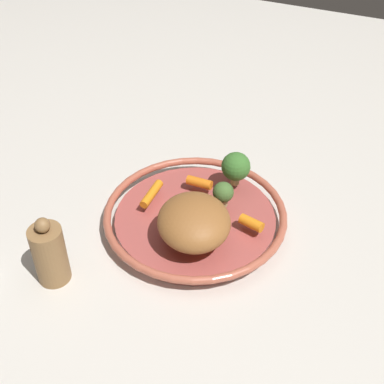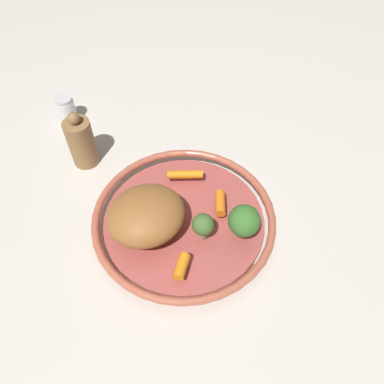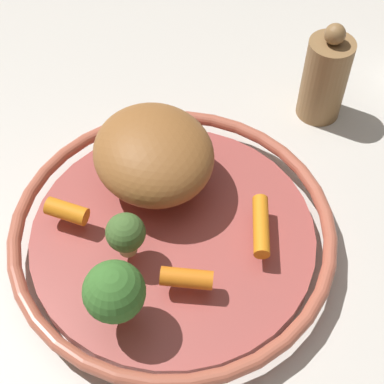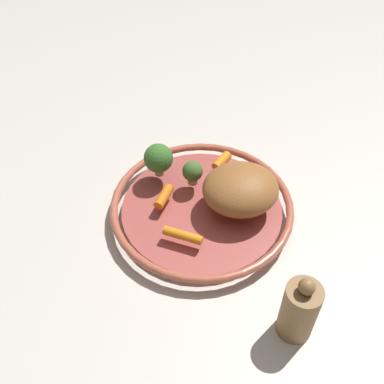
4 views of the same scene
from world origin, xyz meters
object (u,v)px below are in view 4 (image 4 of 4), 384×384
roast_chicken_piece (241,189)px  baby_carrot_left (221,161)px  pepper_mill (299,310)px  serving_bowl (202,208)px  baby_carrot_near_rim (164,197)px  broccoli_floret_mid (158,159)px  broccoli_floret_small (193,172)px  baby_carrot_right (181,235)px

roast_chicken_piece → baby_carrot_left: roast_chicken_piece is taller
roast_chicken_piece → pepper_mill: 0.24m
serving_bowl → baby_carrot_near_rim: baby_carrot_near_rim is taller
roast_chicken_piece → broccoli_floret_mid: bearing=-94.4°
serving_bowl → pepper_mill: size_ratio=2.55×
broccoli_floret_small → pepper_mill: size_ratio=0.38×
baby_carrot_near_rim → broccoli_floret_small: bearing=152.3°
baby_carrot_left → broccoli_floret_small: 0.08m
baby_carrot_left → broccoli_floret_mid: 0.13m
roast_chicken_piece → broccoli_floret_small: bearing=-98.4°
broccoli_floret_small → baby_carrot_left: bearing=154.5°
broccoli_floret_small → pepper_mill: bearing=50.9°
roast_chicken_piece → baby_carrot_near_rim: size_ratio=2.77×
baby_carrot_right → broccoli_floret_small: size_ratio=1.38×
serving_bowl → broccoli_floret_small: size_ratio=6.79×
baby_carrot_near_rim → broccoli_floret_small: size_ratio=0.99×
serving_bowl → broccoli_floret_mid: 0.12m
baby_carrot_right → pepper_mill: pepper_mill is taller
serving_bowl → broccoli_floret_small: broccoli_floret_small is taller
baby_carrot_right → broccoli_floret_mid: (-0.13, -0.10, 0.03)m
pepper_mill → serving_bowl: bearing=-127.1°
baby_carrot_right → baby_carrot_left: bearing=179.5°
broccoli_floret_mid → baby_carrot_left: bearing=124.6°
baby_carrot_near_rim → baby_carrot_left: (-0.13, 0.06, 0.00)m
baby_carrot_right → baby_carrot_near_rim: size_ratio=1.39×
serving_bowl → roast_chicken_piece: roast_chicken_piece is taller
serving_bowl → baby_carrot_left: size_ratio=7.82×
roast_chicken_piece → broccoli_floret_mid: 0.17m
baby_carrot_left → roast_chicken_piece: bearing=38.4°
roast_chicken_piece → baby_carrot_near_rim: bearing=-70.3°
baby_carrot_left → pepper_mill: size_ratio=0.33×
roast_chicken_piece → pepper_mill: pepper_mill is taller
serving_bowl → roast_chicken_piece: 0.09m
baby_carrot_left → broccoli_floret_small: (0.07, -0.03, 0.02)m
baby_carrot_near_rim → broccoli_floret_mid: bearing=-148.3°
baby_carrot_left → pepper_mill: 0.35m
baby_carrot_right → broccoli_floret_mid: broccoli_floret_mid is taller
baby_carrot_right → baby_carrot_near_rim: (-0.07, -0.06, 0.00)m
roast_chicken_piece → broccoli_floret_small: 0.10m
pepper_mill → baby_carrot_near_rim: bearing=-116.7°
serving_bowl → pepper_mill: (0.16, 0.21, 0.04)m
baby_carrot_near_rim → baby_carrot_left: bearing=153.4°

